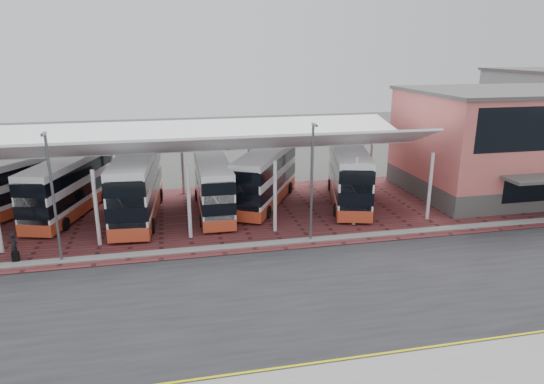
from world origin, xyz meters
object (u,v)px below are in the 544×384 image
object	(u,v)px
bus_1	(68,187)
bus_4	(265,178)
pedestrian	(14,246)
terminal	(513,141)
bus_2	(137,186)
bus_5	(349,176)
bus_3	(213,186)

from	to	relation	value
bus_1	bus_4	size ratio (longest dim) A/B	1.02
bus_4	pedestrian	world-z (taller)	bus_4
terminal	bus_1	world-z (taller)	terminal
bus_2	bus_4	xyz separation A→B (m)	(10.27, 1.09, -0.19)
pedestrian	bus_1	bearing A→B (deg)	-27.57
bus_5	terminal	bearing A→B (deg)	16.31
terminal	bus_3	world-z (taller)	terminal
bus_1	pedestrian	size ratio (longest dim) A/B	6.47
bus_1	pedestrian	world-z (taller)	bus_1
bus_3	bus_2	bearing A→B (deg)	179.62
bus_3	pedestrian	size ratio (longest dim) A/B	6.06
bus_3	bus_5	distance (m)	11.36
bus_3	terminal	bearing A→B (deg)	1.17
pedestrian	bus_4	bearing A→B (deg)	-80.71
bus_2	pedestrian	size ratio (longest dim) A/B	7.05
terminal	bus_5	xyz separation A→B (m)	(-15.52, -0.26, -2.28)
bus_1	pedestrian	bearing A→B (deg)	-86.94
bus_4	bus_3	bearing A→B (deg)	-137.02
terminal	bus_4	world-z (taller)	terminal
bus_5	bus_4	bearing A→B (deg)	-174.79
bus_2	pedestrian	distance (m)	9.84
terminal	bus_5	world-z (taller)	terminal
terminal	bus_2	xyz separation A→B (m)	(-32.66, -0.12, -2.17)
bus_4	pedestrian	distance (m)	19.11
bus_5	bus_2	bearing A→B (deg)	-165.12
terminal	pedestrian	size ratio (longest dim) A/B	10.77
terminal	pedestrian	xyz separation A→B (m)	(-39.85, -6.64, -3.75)
bus_2	bus_4	distance (m)	10.33
bus_1	bus_4	world-z (taller)	bus_4
terminal	pedestrian	world-z (taller)	terminal
terminal	bus_4	size ratio (longest dim) A/B	1.70
bus_2	terminal	bearing A→B (deg)	4.47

